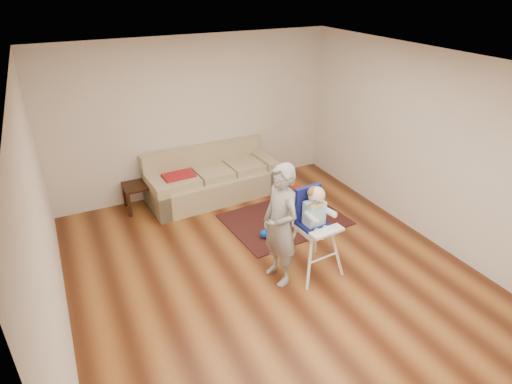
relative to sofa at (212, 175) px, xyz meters
name	(u,v)px	position (x,y,z in m)	size (l,w,h in m)	color
ground	(269,270)	(-0.09, -2.30, -0.43)	(5.50, 5.50, 0.00)	#492110
room_envelope	(252,125)	(-0.09, -1.77, 1.44)	(5.04, 5.52, 2.72)	silver
sofa	(212,175)	(0.00, 0.00, 0.00)	(2.28, 1.04, 0.86)	tan
side_table	(139,197)	(-1.26, 0.16, -0.21)	(0.45, 0.45, 0.45)	black
area_rug	(285,219)	(0.75, -1.26, -0.43)	(1.82, 1.37, 0.01)	black
ride_on_toy	(291,200)	(0.96, -1.09, -0.21)	(0.39, 0.28, 0.42)	blue
toy_ball	(264,234)	(0.20, -1.59, -0.35)	(0.13, 0.13, 0.13)	blue
high_chair	(314,232)	(0.42, -2.54, 0.17)	(0.62, 0.62, 1.25)	white
adult	(280,225)	(-0.06, -2.50, 0.37)	(0.59, 0.39, 1.61)	gray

